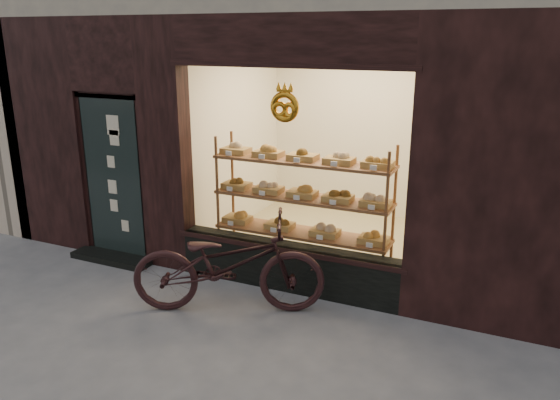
% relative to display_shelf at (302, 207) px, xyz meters
% --- Properties ---
extents(ground, '(90.00, 90.00, 0.00)m').
position_rel_display_shelf_xyz_m(ground, '(-0.45, -2.55, -0.89)').
color(ground, slate).
extents(display_shelf, '(2.20, 0.45, 1.70)m').
position_rel_display_shelf_xyz_m(display_shelf, '(0.00, 0.00, 0.00)').
color(display_shelf, brown).
rests_on(display_shelf, ground).
extents(bicycle, '(2.17, 1.48, 1.08)m').
position_rel_display_shelf_xyz_m(bicycle, '(-0.36, -1.19, -0.34)').
color(bicycle, black).
rests_on(bicycle, ground).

